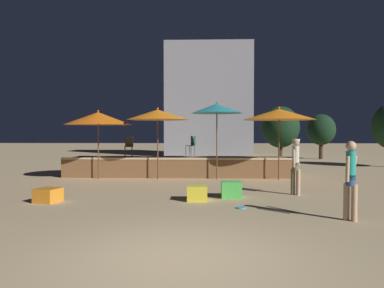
# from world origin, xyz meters

# --- Properties ---
(ground_plane) EXTENTS (120.00, 120.00, 0.00)m
(ground_plane) POSITION_xyz_m (0.00, 0.00, 0.00)
(ground_plane) COLOR tan
(wooden_deck) EXTENTS (9.92, 2.58, 0.87)m
(wooden_deck) POSITION_xyz_m (-0.75, 11.30, 0.40)
(wooden_deck) COLOR brown
(wooden_deck) RESTS_ON ground
(patio_umbrella_0) EXTENTS (2.09, 2.09, 3.20)m
(patio_umbrella_0) POSITION_xyz_m (0.94, 9.73, 2.93)
(patio_umbrella_0) COLOR brown
(patio_umbrella_0) RESTS_ON ground
(patio_umbrella_1) EXTENTS (2.77, 2.77, 2.87)m
(patio_umbrella_1) POSITION_xyz_m (-4.00, 9.74, 2.53)
(patio_umbrella_1) COLOR brown
(patio_umbrella_1) RESTS_ON ground
(patio_umbrella_2) EXTENTS (2.54, 2.54, 2.97)m
(patio_umbrella_2) POSITION_xyz_m (-1.50, 9.65, 2.67)
(patio_umbrella_2) COLOR brown
(patio_umbrella_2) RESTS_ON ground
(patio_umbrella_3) EXTENTS (2.91, 2.91, 2.99)m
(patio_umbrella_3) POSITION_xyz_m (3.46, 9.62, 2.68)
(patio_umbrella_3) COLOR brown
(patio_umbrella_3) RESTS_ON ground
(cube_seat_0) EXTENTS (0.59, 0.59, 0.48)m
(cube_seat_0) POSITION_xyz_m (1.23, 5.47, 0.24)
(cube_seat_0) COLOR #4CC651
(cube_seat_0) RESTS_ON ground
(cube_seat_1) EXTENTS (0.74, 0.74, 0.39)m
(cube_seat_1) POSITION_xyz_m (-3.94, 4.54, 0.20)
(cube_seat_1) COLOR orange
(cube_seat_1) RESTS_ON ground
(cube_seat_2) EXTENTS (0.57, 0.57, 0.43)m
(cube_seat_2) POSITION_xyz_m (0.22, 4.93, 0.22)
(cube_seat_2) COLOR yellow
(cube_seat_2) RESTS_ON ground
(person_0) EXTENTS (0.41, 0.43, 1.76)m
(person_0) POSITION_xyz_m (3.65, 2.62, 0.97)
(person_0) COLOR tan
(person_0) RESTS_ON ground
(person_2) EXTENTS (0.35, 0.46, 1.75)m
(person_2) POSITION_xyz_m (3.27, 5.99, 0.99)
(person_2) COLOR #72664C
(person_2) RESTS_ON ground
(bistro_chair_0) EXTENTS (0.47, 0.47, 0.90)m
(bistro_chair_0) POSITION_xyz_m (-0.17, 11.84, 1.42)
(bistro_chair_0) COLOR #1E4C47
(bistro_chair_0) RESTS_ON wooden_deck
(bistro_chair_1) EXTENTS (0.40, 0.40, 0.90)m
(bistro_chair_1) POSITION_xyz_m (-2.90, 10.64, 1.42)
(bistro_chair_1) COLOR #2D3338
(bistro_chair_1) RESTS_ON wooden_deck
(frisbee_disc) EXTENTS (0.24, 0.24, 0.03)m
(frisbee_disc) POSITION_xyz_m (1.37, 3.87, 0.02)
(frisbee_disc) COLOR #33B2D8
(frisbee_disc) RESTS_ON ground
(background_tree_1) EXTENTS (2.04, 2.04, 3.26)m
(background_tree_1) POSITION_xyz_m (8.88, 21.69, 2.12)
(background_tree_1) COLOR #3D2B1C
(background_tree_1) RESTS_ON ground
(background_tree_2) EXTENTS (2.44, 2.44, 3.63)m
(background_tree_2) POSITION_xyz_m (5.38, 18.82, 2.27)
(background_tree_2) COLOR #3D2B1C
(background_tree_2) RESTS_ON ground
(distant_building) EXTENTS (7.01, 3.08, 9.14)m
(distant_building) POSITION_xyz_m (0.75, 25.08, 4.57)
(distant_building) COLOR gray
(distant_building) RESTS_ON ground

